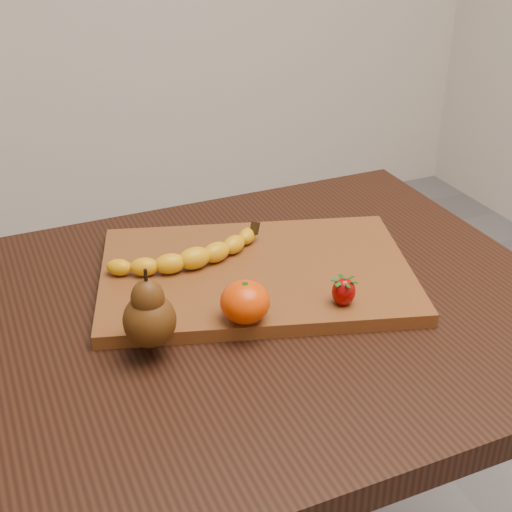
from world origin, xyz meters
name	(u,v)px	position (x,y,z in m)	size (l,w,h in m)	color
table	(213,371)	(0.00, 0.00, 0.66)	(1.00, 0.70, 0.76)	black
cutting_board	(256,274)	(0.09, 0.06, 0.77)	(0.45, 0.30, 0.02)	brown
banana	(194,258)	(0.01, 0.09, 0.80)	(0.21, 0.05, 0.03)	#E8A40A
pear	(149,308)	(-0.10, -0.06, 0.83)	(0.07, 0.07, 0.10)	#4D2A0C
mandarin	(245,302)	(0.03, -0.06, 0.81)	(0.06, 0.06, 0.06)	#DA3C02
strawberry	(344,291)	(0.16, -0.08, 0.80)	(0.03, 0.03, 0.04)	#8E0503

